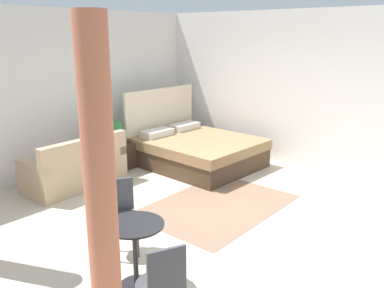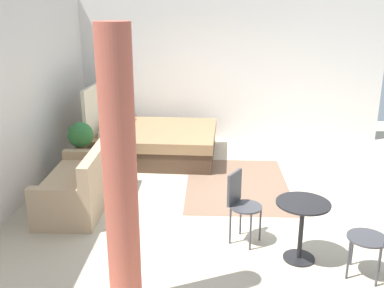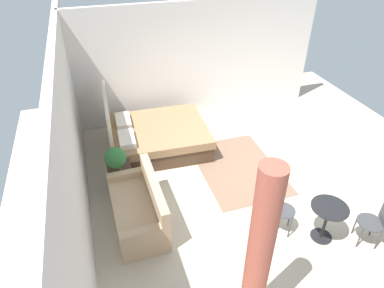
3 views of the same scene
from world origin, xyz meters
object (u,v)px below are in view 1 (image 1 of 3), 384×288
object	(u,v)px
potted_plant	(112,130)
cafe_chair_near_couch	(163,282)
cafe_chair_near_window	(122,209)
couch	(76,169)
nightstand	(119,156)
balcony_table	(135,244)
bed	(195,149)

from	to	relation	value
potted_plant	cafe_chair_near_couch	xyz separation A→B (m)	(-2.50, -3.70, -0.23)
cafe_chair_near_window	cafe_chair_near_couch	size ratio (longest dim) A/B	1.00
couch	cafe_chair_near_couch	xyz separation A→B (m)	(-1.54, -3.47, 0.22)
nightstand	cafe_chair_near_window	world-z (taller)	cafe_chair_near_window
potted_plant	balcony_table	distance (m)	3.74
nightstand	balcony_table	world-z (taller)	balcony_table
balcony_table	cafe_chair_near_couch	world-z (taller)	cafe_chair_near_couch
bed	couch	distance (m)	2.26
bed	balcony_table	distance (m)	3.94
potted_plant	cafe_chair_near_couch	world-z (taller)	potted_plant
balcony_table	cafe_chair_near_window	size ratio (longest dim) A/B	0.80
potted_plant	cafe_chair_near_window	xyz separation A→B (m)	(-1.81, -2.38, -0.22)
bed	couch	bearing A→B (deg)	160.88
potted_plant	balcony_table	world-z (taller)	potted_plant
nightstand	balcony_table	distance (m)	3.76
potted_plant	balcony_table	bearing A→B (deg)	-125.92
nightstand	potted_plant	size ratio (longest dim) A/B	0.97
couch	nightstand	bearing A→B (deg)	10.30
nightstand	cafe_chair_near_window	xyz separation A→B (m)	(-1.91, -2.34, 0.29)
nightstand	cafe_chair_near_couch	bearing A→B (deg)	-125.40
bed	nightstand	size ratio (longest dim) A/B	4.62
cafe_chair_near_window	cafe_chair_near_couch	world-z (taller)	cafe_chair_near_window
balcony_table	cafe_chair_near_couch	size ratio (longest dim) A/B	0.81
bed	cafe_chair_near_couch	bearing A→B (deg)	-143.42
nightstand	potted_plant	distance (m)	0.52
couch	potted_plant	xyz separation A→B (m)	(0.96, 0.23, 0.44)
balcony_table	cafe_chair_near_couch	xyz separation A→B (m)	(-0.31, -0.68, 0.04)
cafe_chair_near_window	balcony_table	bearing A→B (deg)	-120.87
couch	potted_plant	bearing A→B (deg)	13.66
cafe_chair_near_window	potted_plant	bearing A→B (deg)	52.83
potted_plant	cafe_chair_near_window	size ratio (longest dim) A/B	0.57
couch	potted_plant	size ratio (longest dim) A/B	3.27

